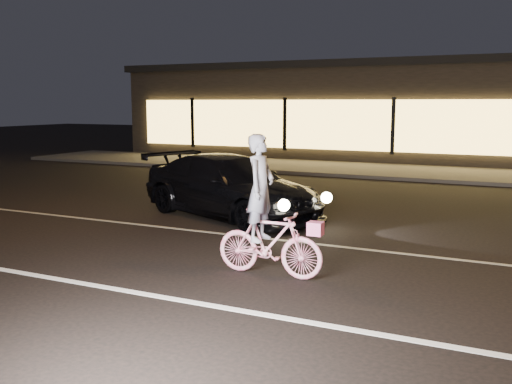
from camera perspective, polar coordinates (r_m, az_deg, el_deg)
The scene contains 7 objects.
ground at distance 9.05m, azimuth -6.64°, elevation -7.10°, with size 90.00×90.00×0.00m, color black.
lane_stripe_near at distance 7.87m, azimuth -12.49°, elevation -9.69°, with size 60.00×0.12×0.01m, color silver.
lane_stripe_far at distance 10.74m, azimuth -1.00°, elevation -4.45°, with size 60.00×0.10×0.01m, color gray.
sidewalk at distance 21.03m, azimuth 12.37°, elevation 2.09°, with size 30.00×4.00×0.12m, color #383533.
storefront at distance 26.74m, azimuth 15.43°, elevation 7.89°, with size 25.40×8.42×4.20m.
cyclist at distance 8.21m, azimuth 1.09°, elevation -3.44°, with size 1.63×0.56×2.05m.
sedan at distance 12.51m, azimuth -2.61°, elevation 0.58°, with size 5.01×3.43×1.35m.
Camera 1 is at (4.62, -7.37, 2.49)m, focal length 40.00 mm.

